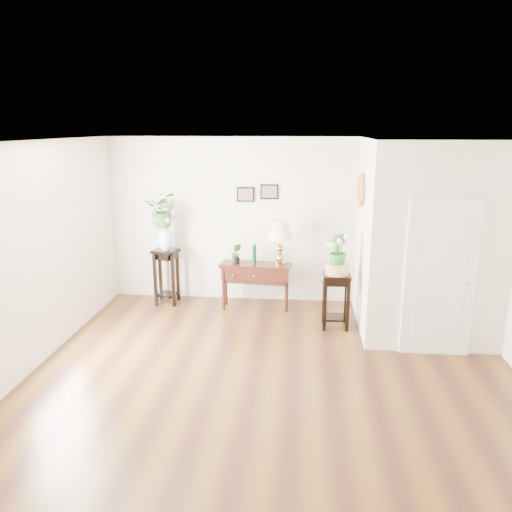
# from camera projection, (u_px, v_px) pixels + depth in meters

# --- Properties ---
(floor) EXTENTS (6.00, 5.50, 0.02)m
(floor) POSITION_uv_depth(u_px,v_px,m) (274.00, 374.00, 6.16)
(floor) COLOR brown
(floor) RESTS_ON ground
(ceiling) EXTENTS (6.00, 5.50, 0.02)m
(ceiling) POSITION_uv_depth(u_px,v_px,m) (276.00, 141.00, 5.45)
(ceiling) COLOR white
(ceiling) RESTS_ON ground
(wall_back) EXTENTS (6.00, 0.02, 2.80)m
(wall_back) POSITION_uv_depth(u_px,v_px,m) (284.00, 221.00, 8.46)
(wall_back) COLOR silver
(wall_back) RESTS_ON ground
(wall_front) EXTENTS (6.00, 0.02, 2.80)m
(wall_front) POSITION_uv_depth(u_px,v_px,m) (250.00, 381.00, 3.16)
(wall_front) COLOR silver
(wall_front) RESTS_ON ground
(wall_left) EXTENTS (0.02, 5.50, 2.80)m
(wall_left) POSITION_uv_depth(u_px,v_px,m) (29.00, 258.00, 6.08)
(wall_left) COLOR silver
(wall_left) RESTS_ON ground
(partition) EXTENTS (1.80, 1.95, 2.80)m
(partition) POSITION_uv_depth(u_px,v_px,m) (424.00, 236.00, 7.33)
(partition) COLOR silver
(partition) RESTS_ON floor
(door) EXTENTS (0.90, 0.05, 2.10)m
(door) POSITION_uv_depth(u_px,v_px,m) (440.00, 279.00, 6.45)
(door) COLOR silver
(door) RESTS_ON floor
(art_print_left) EXTENTS (0.30, 0.02, 0.25)m
(art_print_left) POSITION_uv_depth(u_px,v_px,m) (246.00, 194.00, 8.38)
(art_print_left) COLOR black
(art_print_left) RESTS_ON wall_back
(art_print_right) EXTENTS (0.30, 0.02, 0.25)m
(art_print_right) POSITION_uv_depth(u_px,v_px,m) (269.00, 192.00, 8.33)
(art_print_right) COLOR black
(art_print_right) RESTS_ON wall_back
(wall_ornament) EXTENTS (0.07, 0.51, 0.51)m
(wall_ornament) POSITION_uv_depth(u_px,v_px,m) (361.00, 190.00, 7.37)
(wall_ornament) COLOR gold
(wall_ornament) RESTS_ON partition
(console_table) EXTENTS (1.19, 0.50, 0.77)m
(console_table) POSITION_uv_depth(u_px,v_px,m) (255.00, 286.00, 8.29)
(console_table) COLOR black
(console_table) RESTS_ON floor
(table_lamp) EXTENTS (0.47, 0.47, 0.73)m
(table_lamp) POSITION_uv_depth(u_px,v_px,m) (280.00, 244.00, 8.07)
(table_lamp) COLOR #C19444
(table_lamp) RESTS_ON console_table
(green_vase) EXTENTS (0.08, 0.08, 0.32)m
(green_vase) POSITION_uv_depth(u_px,v_px,m) (254.00, 254.00, 8.15)
(green_vase) COLOR #08341A
(green_vase) RESTS_ON console_table
(potted_plant) EXTENTS (0.18, 0.14, 0.32)m
(potted_plant) POSITION_uv_depth(u_px,v_px,m) (236.00, 254.00, 8.18)
(potted_plant) COLOR #286524
(potted_plant) RESTS_ON console_table
(plant_stand_a) EXTENTS (0.47, 0.47, 0.95)m
(plant_stand_a) POSITION_uv_depth(u_px,v_px,m) (167.00, 277.00, 8.51)
(plant_stand_a) COLOR black
(plant_stand_a) RESTS_ON floor
(porcelain_vase) EXTENTS (0.32, 0.32, 0.43)m
(porcelain_vase) POSITION_uv_depth(u_px,v_px,m) (165.00, 237.00, 8.34)
(porcelain_vase) COLOR silver
(porcelain_vase) RESTS_ON plant_stand_a
(lily_arrangement) EXTENTS (0.56, 0.49, 0.60)m
(lily_arrangement) POSITION_uv_depth(u_px,v_px,m) (163.00, 208.00, 8.22)
(lily_arrangement) COLOR #286524
(lily_arrangement) RESTS_ON porcelain_vase
(plant_stand_b) EXTENTS (0.40, 0.40, 0.84)m
(plant_stand_b) POSITION_uv_depth(u_px,v_px,m) (336.00, 300.00, 7.51)
(plant_stand_b) COLOR black
(plant_stand_b) RESTS_ON floor
(ceramic_bowl) EXTENTS (0.43, 0.43, 0.16)m
(ceramic_bowl) POSITION_uv_depth(u_px,v_px,m) (337.00, 269.00, 7.38)
(ceramic_bowl) COLOR tan
(ceramic_bowl) RESTS_ON plant_stand_b
(narcissus) EXTENTS (0.35, 0.35, 0.48)m
(narcissus) POSITION_uv_depth(u_px,v_px,m) (338.00, 250.00, 7.31)
(narcissus) COLOR #286524
(narcissus) RESTS_ON ceramic_bowl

